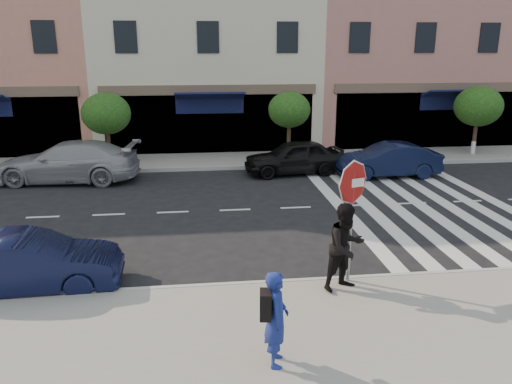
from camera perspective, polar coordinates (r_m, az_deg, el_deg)
name	(u,v)px	position (r m, az deg, el deg)	size (l,w,h in m)	color
ground	(248,260)	(12.49, -0.96, -7.82)	(120.00, 120.00, 0.00)	black
sidewalk_near	(270,344)	(9.17, 1.56, -16.94)	(60.00, 4.50, 0.15)	gray
sidewalk_far	(223,161)	(22.92, -3.79, 3.61)	(60.00, 3.00, 0.15)	gray
building_centre	(206,39)	(28.35, -5.76, 17.04)	(11.00, 9.00, 11.00)	beige
building_east_mid	(419,20)	(31.06, 18.15, 18.13)	(13.00, 9.00, 13.00)	#AF6C68
street_tree_wb	(106,114)	(22.64, -16.75, 8.54)	(2.10, 2.10, 3.06)	#473323
street_tree_c	(289,110)	(22.69, 3.82, 9.33)	(1.90, 1.90, 3.04)	#473323
street_tree_ea	(478,107)	(25.89, 24.06, 8.91)	(2.20, 2.20, 3.19)	#473323
stop_sign	(352,195)	(10.61, 10.95, -0.39)	(0.93, 0.28, 2.72)	gray
photographer	(276,319)	(8.17, 2.35, -14.25)	(0.59, 0.39, 1.61)	navy
walker	(346,247)	(10.60, 10.24, -6.21)	(0.92, 0.71, 1.89)	black
car_near_mid	(28,263)	(11.85, -24.57, -7.41)	(1.35, 3.87, 1.28)	black
car_far_left	(68,162)	(20.78, -20.69, 3.26)	(2.20, 5.41, 1.57)	#9C9DA1
car_far_mid	(294,157)	(20.74, 4.36, 4.01)	(1.66, 4.12, 1.40)	black
car_far_right	(388,160)	(20.89, 14.85, 3.55)	(1.44, 4.14, 1.36)	black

